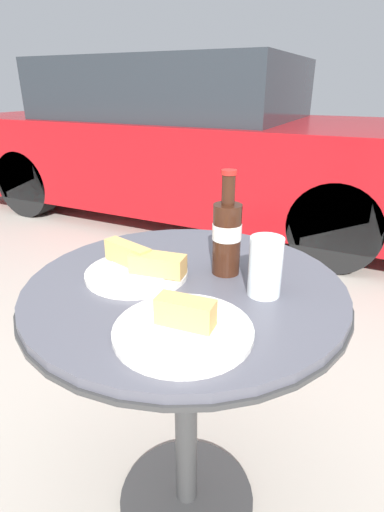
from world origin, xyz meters
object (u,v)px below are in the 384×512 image
object	(u,v)px
lunch_plate_far	(140,267)
parked_car	(192,145)
bistro_table	(185,340)
drinking_glass	(265,269)
cola_bottle_left	(227,234)
lunch_plate_near	(184,326)

from	to	relation	value
lunch_plate_far	parked_car	xyz separation A→B (m)	(-1.19, 2.66, -0.11)
bistro_table	drinking_glass	distance (m)	0.28
drinking_glass	parked_car	bearing A→B (deg)	119.41
cola_bottle_left	lunch_plate_far	distance (m)	0.22
lunch_plate_far	parked_car	distance (m)	2.91
lunch_plate_far	parked_car	world-z (taller)	parked_car
cola_bottle_left	lunch_plate_near	bearing A→B (deg)	-84.12
cola_bottle_left	parked_car	world-z (taller)	parked_car
cola_bottle_left	drinking_glass	distance (m)	0.13
bistro_table	cola_bottle_left	distance (m)	0.28
bistro_table	lunch_plate_near	size ratio (longest dim) A/B	2.88
parked_car	lunch_plate_far	bearing A→B (deg)	-65.93
lunch_plate_near	cola_bottle_left	bearing A→B (deg)	95.88
drinking_glass	bistro_table	bearing A→B (deg)	-172.17
cola_bottle_left	bistro_table	bearing A→B (deg)	-126.01
bistro_table	parked_car	distance (m)	2.94
cola_bottle_left	lunch_plate_far	bearing A→B (deg)	-149.67
bistro_table	lunch_plate_far	xyz separation A→B (m)	(-0.11, -0.02, 0.18)
cola_bottle_left	parked_car	size ratio (longest dim) A/B	0.06
bistro_table	cola_bottle_left	world-z (taller)	cola_bottle_left
drinking_glass	lunch_plate_far	xyz separation A→B (m)	(-0.29, -0.04, -0.04)
cola_bottle_left	lunch_plate_far	world-z (taller)	cola_bottle_left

